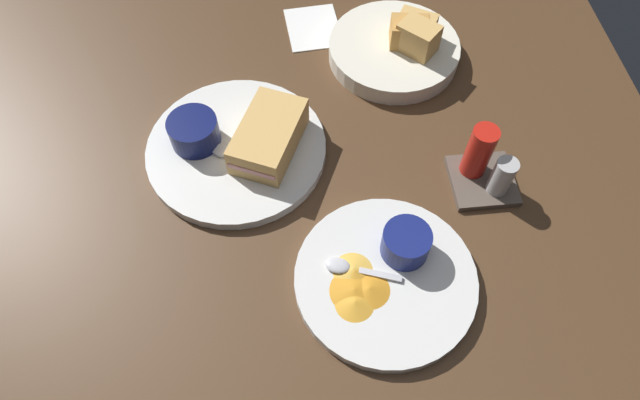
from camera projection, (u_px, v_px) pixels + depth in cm
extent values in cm
cube|color=#4C331E|center=(302.00, 164.00, 80.86)|extent=(110.00, 110.00, 3.00)
cylinder|color=silver|center=(237.00, 149.00, 79.41)|extent=(26.42, 26.42, 1.60)
cube|color=tan|center=(269.00, 136.00, 76.65)|extent=(14.98, 12.29, 4.80)
cube|color=#DB938E|center=(269.00, 136.00, 76.65)|extent=(14.96, 11.84, 0.80)
cylinder|color=#0C144C|center=(194.00, 132.00, 77.46)|extent=(7.25, 7.25, 4.22)
cylinder|color=black|center=(192.00, 124.00, 76.00)|extent=(5.94, 5.94, 0.60)
cube|color=silver|center=(253.00, 166.00, 76.52)|extent=(3.80, 4.97, 0.40)
ellipsoid|color=silver|center=(221.00, 151.00, 77.80)|extent=(3.64, 3.88, 0.80)
cylinder|color=silver|center=(385.00, 279.00, 68.57)|extent=(23.31, 23.31, 1.60)
cylinder|color=navy|center=(406.00, 243.00, 68.13)|extent=(6.24, 6.24, 4.06)
cylinder|color=olive|center=(408.00, 237.00, 66.74)|extent=(5.11, 5.11, 0.60)
cube|color=silver|center=(380.00, 275.00, 67.76)|extent=(2.51, 5.47, 0.40)
ellipsoid|color=silver|center=(338.00, 265.00, 68.28)|extent=(3.11, 3.74, 0.80)
cone|color=gold|center=(354.00, 272.00, 67.93)|extent=(4.96, 4.96, 0.60)
cone|color=gold|center=(355.00, 302.00, 65.80)|extent=(6.48, 6.48, 0.60)
cone|color=orange|center=(369.00, 289.00, 66.73)|extent=(7.48, 7.48, 0.60)
cone|color=orange|center=(354.00, 290.00, 66.64)|extent=(6.40, 6.40, 0.60)
cone|color=gold|center=(353.00, 270.00, 68.05)|extent=(6.47, 6.47, 0.60)
cylinder|color=silver|center=(394.00, 50.00, 89.28)|extent=(21.55, 21.55, 3.00)
cube|color=tan|center=(418.00, 38.00, 85.21)|extent=(7.33, 7.38, 4.82)
cube|color=#C68C42|center=(409.00, 32.00, 86.37)|extent=(5.21, 6.56, 4.14)
cube|color=tan|center=(416.00, 28.00, 87.01)|extent=(6.78, 7.39, 4.03)
cube|color=brown|center=(482.00, 181.00, 76.86)|extent=(9.00, 9.00, 1.00)
cylinder|color=red|center=(479.00, 151.00, 73.69)|extent=(3.60, 3.60, 8.50)
cylinder|color=#B2B2B2|center=(502.00, 176.00, 73.02)|extent=(3.00, 3.00, 6.00)
cube|color=white|center=(313.00, 27.00, 94.14)|extent=(11.70, 9.87, 0.40)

